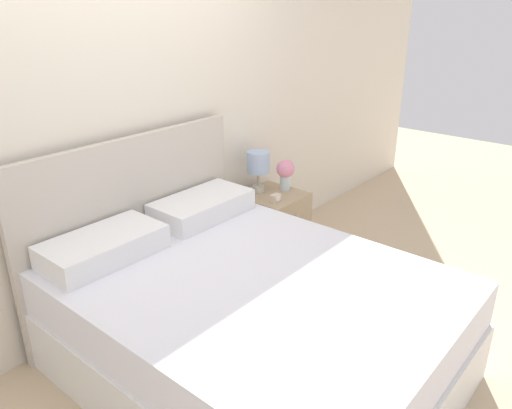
# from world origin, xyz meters

# --- Properties ---
(ground_plane) EXTENTS (12.00, 12.00, 0.00)m
(ground_plane) POSITION_xyz_m (0.00, 0.00, 0.00)
(ground_plane) COLOR #CCB28E
(wall_back) EXTENTS (8.00, 0.06, 2.60)m
(wall_back) POSITION_xyz_m (0.00, 0.07, 1.30)
(wall_back) COLOR silver
(wall_back) RESTS_ON ground_plane
(bed) EXTENTS (1.63, 2.06, 1.20)m
(bed) POSITION_xyz_m (0.00, -0.96, 0.33)
(bed) COLOR white
(bed) RESTS_ON ground_plane
(nightstand) EXTENTS (0.45, 0.49, 0.55)m
(nightstand) POSITION_xyz_m (1.14, -0.25, 0.28)
(nightstand) COLOR tan
(nightstand) RESTS_ON ground_plane
(table_lamp) EXTENTS (0.18, 0.18, 0.33)m
(table_lamp) POSITION_xyz_m (1.11, -0.13, 0.78)
(table_lamp) COLOR beige
(table_lamp) RESTS_ON nightstand
(flower_vase) EXTENTS (0.14, 0.14, 0.25)m
(flower_vase) POSITION_xyz_m (1.29, -0.27, 0.70)
(flower_vase) COLOR silver
(flower_vase) RESTS_ON nightstand
(alarm_clock) EXTENTS (0.08, 0.05, 0.06)m
(alarm_clock) POSITION_xyz_m (1.03, -0.37, 0.58)
(alarm_clock) COLOR beige
(alarm_clock) RESTS_ON nightstand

